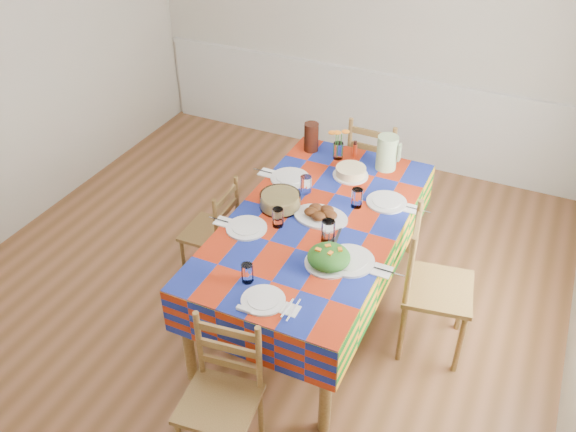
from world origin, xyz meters
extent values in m
cube|color=brown|center=(0.00, 0.00, -0.02)|extent=(4.50, 5.00, 0.04)
cube|color=#B8AFA1|center=(0.00, 2.52, 1.35)|extent=(4.50, 0.04, 2.70)
cube|color=silver|center=(0.00, 2.47, 0.90)|extent=(4.41, 0.06, 0.04)
cube|color=silver|center=(0.00, 2.48, 0.45)|extent=(4.41, 0.03, 0.90)
cylinder|color=brown|center=(0.01, -0.83, 0.38)|extent=(0.07, 0.07, 0.76)
cylinder|color=brown|center=(0.95, -0.83, 0.38)|extent=(0.07, 0.07, 0.76)
cylinder|color=brown|center=(0.01, 1.08, 0.38)|extent=(0.07, 0.07, 0.76)
cylinder|color=brown|center=(0.95, 1.08, 0.38)|extent=(0.07, 0.07, 0.76)
cube|color=brown|center=(0.48, 0.12, 0.78)|extent=(1.07, 2.03, 0.04)
cube|color=#AB280E|center=(0.48, 0.12, 0.81)|extent=(1.11, 2.08, 0.01)
cube|color=#AB280E|center=(-0.08, 0.12, 0.64)|extent=(0.01, 2.08, 0.32)
cube|color=#AB280E|center=(1.04, 0.12, 0.64)|extent=(0.01, 2.08, 0.32)
cube|color=#AB280E|center=(0.48, -0.91, 0.64)|extent=(1.11, 0.01, 0.32)
cube|color=#AB280E|center=(0.48, 1.16, 0.64)|extent=(1.11, 0.01, 0.32)
cylinder|color=white|center=(0.51, -0.74, 0.82)|extent=(0.26, 0.26, 0.01)
cylinder|color=white|center=(0.51, -0.74, 0.83)|extent=(0.18, 0.18, 0.01)
cylinder|color=white|center=(0.35, -0.62, 0.87)|extent=(0.07, 0.07, 0.12)
cube|color=white|center=(0.68, -0.74, 0.81)|extent=(0.10, 0.10, 0.01)
cube|color=silver|center=(0.66, -0.74, 0.82)|extent=(0.01, 0.16, 0.00)
cube|color=silver|center=(0.70, -0.74, 0.82)|extent=(0.01, 0.19, 0.00)
cylinder|color=white|center=(0.10, -0.17, 0.82)|extent=(0.27, 0.27, 0.01)
cylinder|color=white|center=(0.10, -0.17, 0.83)|extent=(0.19, 0.19, 0.01)
cylinder|color=white|center=(0.27, -0.05, 0.88)|extent=(0.08, 0.08, 0.13)
cube|color=white|center=(-0.08, -0.17, 0.81)|extent=(0.10, 0.10, 0.01)
cube|color=silver|center=(-0.10, -0.17, 0.82)|extent=(0.17, 0.01, 0.00)
cube|color=silver|center=(-0.06, -0.17, 0.82)|extent=(0.20, 0.01, 0.00)
cylinder|color=white|center=(0.10, 0.51, 0.82)|extent=(0.29, 0.29, 0.02)
cylinder|color=white|center=(0.10, 0.51, 0.83)|extent=(0.21, 0.21, 0.01)
cylinder|color=white|center=(0.29, 0.38, 0.88)|extent=(0.08, 0.08, 0.14)
cube|color=white|center=(-0.09, 0.51, 0.81)|extent=(0.11, 0.11, 0.01)
cube|color=silver|center=(-0.12, 0.51, 0.82)|extent=(0.18, 0.01, 0.00)
cube|color=silver|center=(-0.07, 0.51, 0.82)|extent=(0.22, 0.01, 0.00)
cylinder|color=white|center=(0.84, -0.20, 0.82)|extent=(0.32, 0.32, 0.02)
cylinder|color=white|center=(0.84, -0.20, 0.83)|extent=(0.22, 0.22, 0.01)
cylinder|color=white|center=(0.64, -0.06, 0.89)|extent=(0.09, 0.09, 0.15)
cube|color=white|center=(1.05, -0.20, 0.81)|extent=(0.12, 0.12, 0.01)
cube|color=silver|center=(1.02, -0.20, 0.82)|extent=(0.20, 0.01, 0.00)
cube|color=silver|center=(1.07, -0.20, 0.82)|extent=(0.24, 0.01, 0.00)
cylinder|color=white|center=(0.85, 0.51, 0.82)|extent=(0.28, 0.28, 0.01)
cylinder|color=white|center=(0.85, 0.51, 0.83)|extent=(0.20, 0.20, 0.01)
cylinder|color=white|center=(0.67, 0.39, 0.88)|extent=(0.08, 0.08, 0.14)
cube|color=white|center=(1.04, 0.51, 0.81)|extent=(0.11, 0.11, 0.01)
cube|color=silver|center=(1.02, 0.51, 0.82)|extent=(0.18, 0.01, 0.00)
cube|color=silver|center=(1.06, 0.51, 0.82)|extent=(0.21, 0.01, 0.00)
ellipsoid|color=white|center=(0.50, 0.15, 0.82)|extent=(0.38, 0.27, 0.02)
ellipsoid|color=black|center=(0.57, 0.15, 0.86)|extent=(0.10, 0.09, 0.06)
ellipsoid|color=black|center=(0.52, 0.20, 0.86)|extent=(0.10, 0.09, 0.06)
ellipsoid|color=black|center=(0.45, 0.18, 0.86)|extent=(0.10, 0.09, 0.06)
ellipsoid|color=black|center=(0.44, 0.13, 0.86)|extent=(0.10, 0.09, 0.06)
ellipsoid|color=black|center=(0.51, 0.10, 0.86)|extent=(0.10, 0.09, 0.06)
cylinder|color=white|center=(0.73, -0.27, 0.82)|extent=(0.30, 0.30, 0.01)
ellipsoid|color=#184511|center=(0.73, -0.27, 0.86)|extent=(0.27, 0.27, 0.12)
cube|color=orange|center=(0.67, -0.30, 0.92)|extent=(0.03, 0.02, 0.01)
cube|color=orange|center=(0.71, -0.25, 0.92)|extent=(0.04, 0.04, 0.01)
cube|color=orange|center=(0.75, -0.30, 0.92)|extent=(0.03, 0.04, 0.01)
cube|color=orange|center=(0.79, -0.25, 0.92)|extent=(0.04, 0.04, 0.01)
cylinder|color=white|center=(0.19, 0.15, 0.86)|extent=(0.29, 0.29, 0.10)
cylinder|color=tan|center=(0.19, 0.15, 0.86)|extent=(0.26, 0.26, 0.09)
cylinder|color=white|center=(0.50, 0.74, 0.82)|extent=(0.27, 0.27, 0.01)
cylinder|color=beige|center=(0.50, 0.74, 0.85)|extent=(0.23, 0.23, 0.06)
cube|color=black|center=(0.63, 0.01, 0.81)|extent=(0.12, 0.29, 0.01)
cube|color=black|center=(0.68, 0.03, 0.81)|extent=(0.06, 0.30, 0.01)
cylinder|color=white|center=(0.32, 0.95, 0.88)|extent=(0.08, 0.08, 0.13)
cylinder|color=#2E7727|center=(0.29, 0.95, 0.93)|extent=(0.01, 0.01, 0.19)
ellipsoid|color=orange|center=(0.26, 0.95, 1.02)|extent=(0.06, 0.06, 0.02)
cylinder|color=#2E7727|center=(0.33, 0.96, 0.93)|extent=(0.01, 0.01, 0.19)
ellipsoid|color=orange|center=(0.36, 0.98, 1.04)|extent=(0.06, 0.06, 0.02)
cylinder|color=#2E7727|center=(0.32, 0.93, 0.93)|extent=(0.01, 0.01, 0.19)
ellipsoid|color=orange|center=(0.32, 0.91, 1.06)|extent=(0.06, 0.06, 0.02)
cylinder|color=red|center=(0.43, 1.02, 0.88)|extent=(0.03, 0.03, 0.14)
cylinder|color=#A5CA8E|center=(0.70, 0.96, 0.95)|extent=(0.16, 0.16, 0.27)
cylinder|color=black|center=(0.07, 0.98, 0.93)|extent=(0.12, 0.12, 0.23)
cube|color=white|center=(0.45, -0.85, 0.82)|extent=(0.09, 0.03, 0.02)
cylinder|color=brown|center=(0.29, -1.09, 0.22)|extent=(0.04, 0.04, 0.44)
cylinder|color=brown|center=(0.64, -1.05, 0.22)|extent=(0.04, 0.04, 0.44)
cube|color=brown|center=(0.48, -1.24, 0.46)|extent=(0.46, 0.44, 0.03)
cylinder|color=brown|center=(0.28, -1.08, 0.69)|extent=(0.04, 0.04, 0.49)
cylinder|color=brown|center=(0.63, -1.04, 0.69)|extent=(0.04, 0.04, 0.49)
cube|color=brown|center=(0.46, -1.06, 0.59)|extent=(0.35, 0.06, 0.05)
cube|color=brown|center=(0.46, -1.06, 0.72)|extent=(0.35, 0.06, 0.05)
cube|color=brown|center=(0.46, -1.06, 0.84)|extent=(0.35, 0.06, 0.05)
cylinder|color=brown|center=(0.67, 1.65, 0.23)|extent=(0.04, 0.04, 0.47)
cylinder|color=brown|center=(0.30, 1.67, 0.23)|extent=(0.04, 0.04, 0.47)
cylinder|color=brown|center=(0.66, 1.30, 0.23)|extent=(0.04, 0.04, 0.47)
cylinder|color=brown|center=(0.29, 1.31, 0.23)|extent=(0.04, 0.04, 0.47)
cube|color=brown|center=(0.48, 1.48, 0.48)|extent=(0.45, 0.43, 0.03)
cylinder|color=brown|center=(0.66, 1.29, 0.73)|extent=(0.04, 0.04, 0.52)
cylinder|color=brown|center=(0.29, 1.30, 0.73)|extent=(0.04, 0.04, 0.52)
cube|color=brown|center=(0.48, 1.30, 0.63)|extent=(0.38, 0.03, 0.05)
cube|color=brown|center=(0.48, 1.30, 0.76)|extent=(0.38, 0.03, 0.05)
cube|color=brown|center=(0.48, 1.30, 0.90)|extent=(0.38, 0.03, 0.05)
cylinder|color=brown|center=(-0.56, 0.28, 0.21)|extent=(0.03, 0.03, 0.41)
cylinder|color=brown|center=(-0.55, -0.05, 0.21)|extent=(0.03, 0.03, 0.41)
cylinder|color=brown|center=(-0.25, 0.29, 0.21)|extent=(0.03, 0.03, 0.41)
cylinder|color=brown|center=(-0.24, -0.04, 0.21)|extent=(0.03, 0.03, 0.41)
cube|color=brown|center=(-0.40, 0.12, 0.42)|extent=(0.38, 0.39, 0.03)
cylinder|color=brown|center=(-0.24, 0.29, 0.64)|extent=(0.03, 0.03, 0.46)
cylinder|color=brown|center=(-0.23, -0.04, 0.64)|extent=(0.03, 0.03, 0.46)
cube|color=brown|center=(-0.23, 0.13, 0.55)|extent=(0.03, 0.33, 0.05)
cube|color=brown|center=(-0.23, 0.13, 0.67)|extent=(0.03, 0.33, 0.05)
cube|color=brown|center=(-0.23, 0.13, 0.78)|extent=(0.03, 0.33, 0.05)
cylinder|color=brown|center=(1.58, -0.04, 0.25)|extent=(0.04, 0.04, 0.50)
cylinder|color=brown|center=(1.51, 0.35, 0.25)|extent=(0.04, 0.04, 0.50)
cylinder|color=brown|center=(1.21, -0.10, 0.25)|extent=(0.04, 0.04, 0.50)
cylinder|color=brown|center=(1.14, 0.29, 0.25)|extent=(0.04, 0.04, 0.50)
cube|color=brown|center=(1.36, 0.12, 0.51)|extent=(0.51, 0.53, 0.03)
cylinder|color=brown|center=(1.20, -0.11, 0.77)|extent=(0.04, 0.04, 0.55)
cylinder|color=brown|center=(1.13, 0.29, 0.77)|extent=(0.04, 0.04, 0.55)
cube|color=brown|center=(1.16, 0.09, 0.66)|extent=(0.09, 0.40, 0.06)
cube|color=brown|center=(1.16, 0.09, 0.81)|extent=(0.09, 0.40, 0.06)
cube|color=brown|center=(1.16, 0.09, 0.95)|extent=(0.09, 0.40, 0.06)
camera|label=1|loc=(1.71, -2.98, 3.24)|focal=38.00mm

